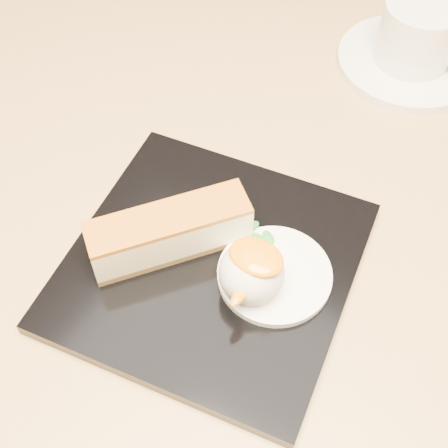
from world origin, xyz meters
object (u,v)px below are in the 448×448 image
Objects in this scene: dessert_plate at (211,266)px; saucer at (409,62)px; table at (249,280)px; ice_cream_scoop at (252,273)px; coffee_cup at (420,32)px; cheesecake at (169,232)px.

saucer is at bearing 83.16° from dessert_plate.
table is 0.22m from ice_cream_scoop.
dessert_plate is at bearing -92.25° from coffee_cup.
ice_cream_scoop is 0.33m from coffee_cup.
dessert_plate is at bearing -82.48° from table.
cheesecake is at bearing -98.06° from coffee_cup.
cheesecake is at bearing -102.67° from saucer.
ice_cream_scoop is (0.04, -0.00, 0.03)m from dessert_plate.
dessert_plate is at bearing -44.08° from cheesecake.
coffee_cup is (0.00, -0.00, 0.04)m from saucer.
ice_cream_scoop is at bearing -85.19° from coffee_cup.
ice_cream_scoop reaches higher than dessert_plate.
saucer is at bearing 77.66° from table.
coffee_cup is (0.05, 0.23, 0.20)m from table.
table is at bearing -97.87° from coffee_cup.
cheesecake is 0.08m from ice_cream_scoop.
table is 6.54× the size of cheesecake.
dessert_plate is 4.41× the size of ice_cream_scoop.
cheesecake is at bearing -171.87° from dessert_plate.
dessert_plate is at bearing -96.84° from saucer.
dessert_plate is 0.33m from coffee_cup.
table is 16.05× the size of ice_cream_scoop.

